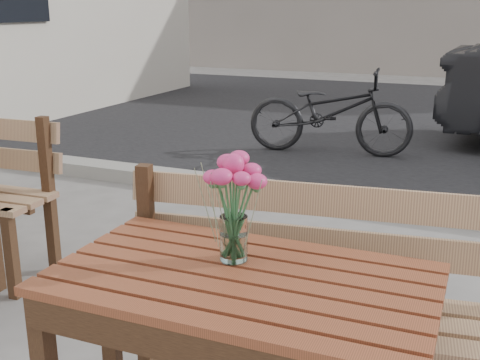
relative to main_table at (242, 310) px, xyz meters
The scene contains 5 objects.
street 4.90m from the main_table, 88.56° to the left, with size 30.00×8.12×0.12m.
main_table is the anchor object (origin of this frame).
main_bench 0.41m from the main_table, 73.39° to the left, with size 1.54×0.65×0.92m.
main_vase 0.35m from the main_table, 126.11° to the left, with size 0.19×0.19×0.35m.
bicycle 4.59m from the main_table, 101.83° to the left, with size 0.59×1.69×0.89m, color black.
Camera 1 is at (0.53, -1.33, 1.49)m, focal length 45.00 mm.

